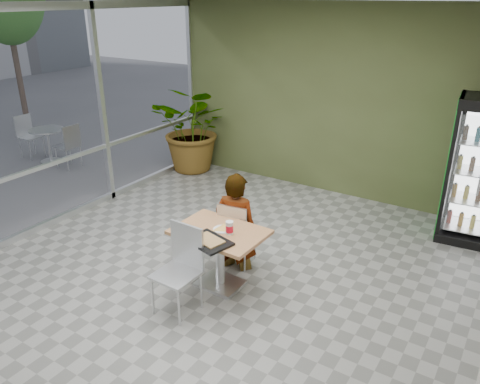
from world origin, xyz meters
name	(u,v)px	position (x,y,z in m)	size (l,w,h in m)	color
ground	(213,281)	(0.00, 0.00, 0.00)	(7.00, 7.00, 0.00)	gray
room_envelope	(209,160)	(0.00, 0.00, 1.60)	(6.00, 7.00, 3.20)	beige
storefront_frame	(39,122)	(-3.00, 0.00, 1.60)	(0.10, 7.00, 3.20)	silver
dining_table	(220,246)	(0.12, 0.00, 0.54)	(1.07, 0.76, 0.75)	#C37C53
chair_far	(235,230)	(0.04, 0.46, 0.52)	(0.45, 0.45, 0.89)	silver
chair_near	(182,262)	(0.01, -0.57, 0.59)	(0.45, 0.46, 1.00)	silver
seated_woman	(236,231)	(0.02, 0.50, 0.49)	(0.58, 0.38, 1.58)	black
pizza_plate	(223,228)	(0.14, 0.03, 0.77)	(0.32, 0.27, 0.03)	silver
soda_cup	(229,228)	(0.27, -0.01, 0.83)	(0.09, 0.09, 0.16)	silver
napkin_stack	(193,231)	(-0.12, -0.19, 0.76)	(0.17, 0.17, 0.02)	silver
cafeteria_tray	(209,242)	(0.19, -0.31, 0.76)	(0.49, 0.35, 0.03)	black
potted_plant	(195,128)	(-2.62, 3.09, 0.86)	(1.54, 1.33, 1.71)	#33702D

